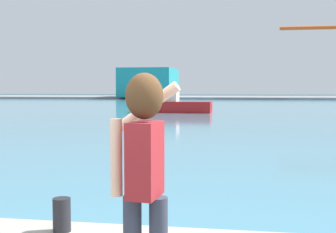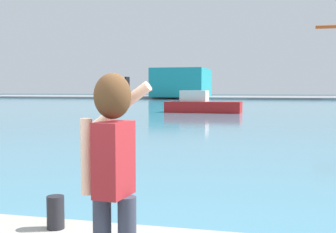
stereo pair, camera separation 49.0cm
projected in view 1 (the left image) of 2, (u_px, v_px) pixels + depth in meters
name	position (u px, v px, depth m)	size (l,w,h in m)	color
ground_plane	(233.00, 106.00, 52.46)	(220.00, 220.00, 0.00)	#334751
harbor_water	(233.00, 106.00, 54.43)	(140.00, 100.00, 0.02)	teal
far_shore_dock	(236.00, 98.00, 93.81)	(140.00, 20.00, 0.42)	gray
person_photographer	(144.00, 164.00, 3.24)	(0.53, 0.56, 1.74)	#2D3342
harbor_bollard	(62.00, 215.00, 4.97)	(0.20, 0.20, 0.38)	black
boat_moored	(172.00, 105.00, 38.93)	(6.65, 2.63, 1.95)	#B21919
warehouse_left	(149.00, 83.00, 90.99)	(10.52, 13.29, 5.80)	teal
port_crane	(335.00, 51.00, 84.69)	(12.77, 1.00, 14.31)	#D84C19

